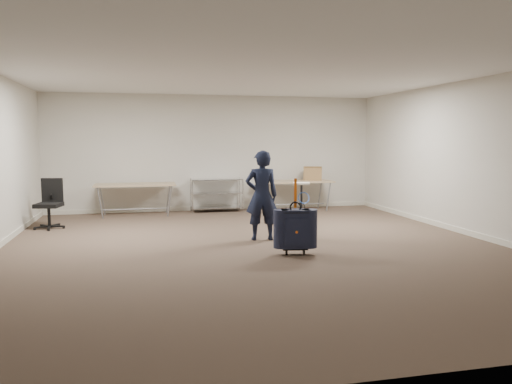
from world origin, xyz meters
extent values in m
plane|color=#443629|center=(0.00, 0.00, 0.00)|extent=(9.00, 9.00, 0.00)
plane|color=beige|center=(0.00, 4.50, 1.40)|extent=(8.00, 0.00, 8.00)
plane|color=beige|center=(0.00, -4.50, 1.40)|extent=(8.00, 0.00, 8.00)
plane|color=beige|center=(4.00, 0.00, 1.40)|extent=(0.00, 9.00, 9.00)
plane|color=silver|center=(0.00, 0.00, 2.80)|extent=(8.00, 8.00, 0.00)
cube|color=beige|center=(0.00, 4.49, 0.05)|extent=(8.00, 0.02, 0.10)
cube|color=beige|center=(3.99, 0.00, 0.05)|extent=(0.02, 9.00, 0.10)
cube|color=#9D7F60|center=(-1.90, 3.95, 0.71)|extent=(1.80, 0.75, 0.03)
cylinder|color=gray|center=(-1.90, 3.95, 0.15)|extent=(1.50, 0.02, 0.02)
cylinder|color=gray|center=(-2.65, 3.65, 0.35)|extent=(0.13, 0.04, 0.69)
cylinder|color=gray|center=(-1.15, 3.65, 0.35)|extent=(0.13, 0.04, 0.69)
cylinder|color=gray|center=(-2.65, 4.25, 0.35)|extent=(0.13, 0.04, 0.69)
cylinder|color=gray|center=(-1.15, 4.25, 0.35)|extent=(0.13, 0.04, 0.69)
cube|color=#9D7F60|center=(1.90, 3.95, 0.71)|extent=(1.80, 0.75, 0.03)
cylinder|color=gray|center=(1.90, 3.95, 0.15)|extent=(1.50, 0.02, 0.02)
cylinder|color=gray|center=(1.15, 3.65, 0.35)|extent=(0.13, 0.04, 0.69)
cylinder|color=gray|center=(2.65, 3.65, 0.35)|extent=(0.13, 0.04, 0.69)
cylinder|color=gray|center=(1.15, 4.25, 0.35)|extent=(0.13, 0.04, 0.69)
cylinder|color=gray|center=(2.65, 4.25, 0.35)|extent=(0.13, 0.04, 0.69)
cylinder|color=silver|center=(-0.60, 3.98, 0.40)|extent=(0.02, 0.02, 0.80)
cylinder|color=silver|center=(0.60, 3.98, 0.40)|extent=(0.02, 0.02, 0.80)
cylinder|color=silver|center=(-0.60, 4.42, 0.40)|extent=(0.02, 0.02, 0.80)
cylinder|color=silver|center=(0.60, 4.42, 0.40)|extent=(0.02, 0.02, 0.80)
cube|color=silver|center=(0.00, 4.20, 0.10)|extent=(1.20, 0.45, 0.02)
cube|color=silver|center=(0.00, 4.20, 0.45)|extent=(1.20, 0.45, 0.02)
cube|color=silver|center=(0.00, 4.20, 0.78)|extent=(1.20, 0.45, 0.01)
imported|color=black|center=(0.25, 0.62, 0.77)|extent=(0.59, 0.41, 1.55)
cube|color=black|center=(0.48, -0.59, 0.40)|extent=(0.45, 0.31, 0.58)
cube|color=black|center=(0.48, -0.57, 0.09)|extent=(0.40, 0.23, 0.03)
cylinder|color=black|center=(0.35, -0.57, 0.04)|extent=(0.04, 0.08, 0.08)
cylinder|color=black|center=(0.61, -0.61, 0.04)|extent=(0.04, 0.08, 0.08)
torus|color=black|center=(0.48, -0.59, 0.72)|extent=(0.18, 0.05, 0.18)
cube|color=#FF660D|center=(0.48, -0.57, 0.93)|extent=(0.04, 0.01, 0.44)
cylinder|color=black|center=(-3.53, 2.62, 0.04)|extent=(0.59, 0.59, 0.09)
cylinder|color=black|center=(-3.53, 2.62, 0.25)|extent=(0.06, 0.06, 0.39)
cube|color=black|center=(-3.53, 2.62, 0.46)|extent=(0.53, 0.53, 0.08)
cube|color=black|center=(-3.49, 2.83, 0.74)|extent=(0.42, 0.14, 0.47)
cube|color=beige|center=(1.40, 1.93, 0.06)|extent=(0.60, 0.60, 0.08)
cylinder|color=black|center=(1.21, 1.74, 0.02)|extent=(0.06, 0.06, 0.04)
cylinder|color=black|center=(1.40, 1.98, 0.47)|extent=(0.05, 0.05, 0.75)
cube|color=beige|center=(1.40, 1.93, 0.84)|extent=(0.40, 0.37, 0.04)
torus|color=#2352B0|center=(1.45, 1.86, 0.56)|extent=(0.26, 0.17, 0.23)
cube|color=#987047|center=(2.38, 4.04, 0.90)|extent=(0.53, 0.47, 0.33)
camera|label=1|loc=(-1.74, -7.65, 1.73)|focal=35.00mm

